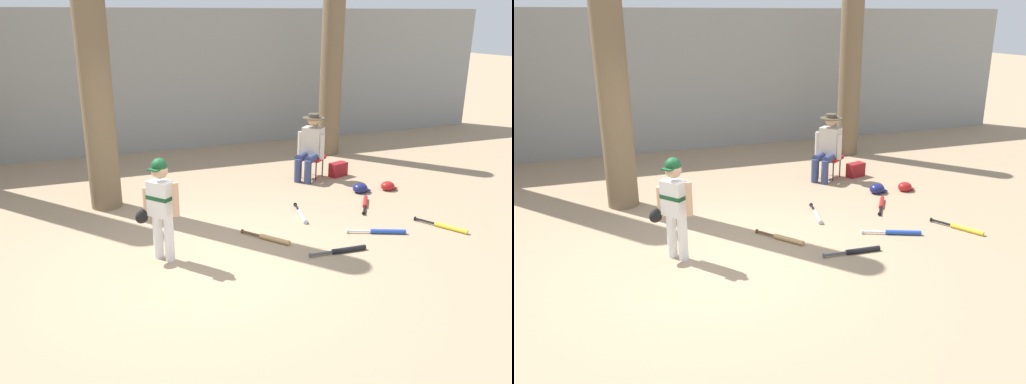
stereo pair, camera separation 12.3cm
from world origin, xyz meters
The scene contains 16 objects.
ground_plane centered at (0.00, 0.00, 0.00)m, with size 60.00×60.00×0.00m, color #9E8466.
concrete_back_wall centered at (0.00, 5.95, 1.52)m, with size 18.00×0.36×3.04m, color gray.
tree_near_player centered at (-0.92, 2.50, 2.48)m, with size 0.68×0.68×5.63m.
tree_behind_spectator centered at (3.98, 4.26, 1.82)m, with size 0.73×0.73×4.37m.
young_ballplayer centered at (-0.46, 0.29, 0.74)m, with size 0.54×0.49×1.31m.
folding_stool centered at (2.84, 2.75, 0.36)m, with size 0.56×0.56×0.41m.
seated_spectator centered at (2.76, 2.69, 0.64)m, with size 0.65×0.61×1.20m.
handbag_beside_stool centered at (3.33, 2.64, 0.13)m, with size 0.34×0.18×0.26m, color maroon.
bat_wood_tan centered at (1.01, 0.32, 0.03)m, with size 0.50×0.65×0.07m.
bat_red_barrel centered at (2.95, 1.08, 0.03)m, with size 0.48×0.67×0.07m.
bat_aluminum_silver centered at (1.77, 0.96, 0.03)m, with size 0.23×0.75×0.07m.
bat_yellow_trainer centered at (3.51, -0.19, 0.03)m, with size 0.42×0.73×0.07m.
bat_blue_youth centered at (2.57, -0.01, 0.03)m, with size 0.78×0.38×0.07m.
bat_black_composite centered at (1.75, -0.35, 0.03)m, with size 0.79×0.10×0.07m.
batting_helmet_red centered at (3.73, 1.60, 0.07)m, with size 0.29×0.22×0.17m.
batting_helmet_navy centered at (3.21, 1.65, 0.08)m, with size 0.31×0.24×0.18m.
Camera 1 is at (-1.49, -5.67, 2.90)m, focal length 36.72 mm.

